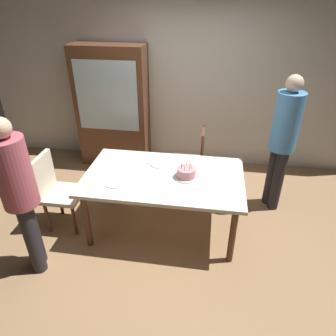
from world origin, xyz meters
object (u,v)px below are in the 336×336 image
Objects in this scene: plate_near_celebrant at (115,183)px; chair_spindle_back at (189,163)px; dining_table at (164,181)px; birthday_cake at (186,173)px; plate_far_side at (160,164)px; chair_upholstered at (55,188)px; person_celebrant at (19,191)px; china_cabinet at (113,108)px; person_guest at (283,137)px.

plate_near_celebrant is 0.23× the size of chair_spindle_back.
birthday_cake is (0.26, 0.00, 0.13)m from dining_table.
chair_spindle_back is (0.22, 0.86, -0.22)m from dining_table.
plate_far_side is (-0.09, 0.24, 0.08)m from dining_table.
chair_upholstered is at bearing -162.88° from plate_far_side.
dining_table is at bearing -179.76° from birthday_cake.
dining_table is at bearing 5.66° from chair_upholstered.
person_celebrant is (-0.73, -0.57, 0.20)m from plate_near_celebrant.
china_cabinet is (-0.99, 1.32, 0.19)m from plate_far_side.
chair_spindle_back is (-0.03, 0.86, -0.35)m from birthday_cake.
plate_near_celebrant is 0.12× the size of person_guest.
chair_upholstered is 0.50× the size of china_cabinet.
person_celebrant is (-1.22, -0.81, 0.29)m from dining_table.
chair_upholstered is at bearing 171.83° from plate_near_celebrant.
china_cabinet reaches higher than dining_table.
person_guest is 0.93× the size of china_cabinet.
chair_upholstered is at bearing -175.24° from birthday_cake.
chair_upholstered is 0.54× the size of person_guest.
chair_spindle_back is 0.50× the size of china_cabinet.
chair_spindle_back is at bearing -28.39° from china_cabinet.
person_celebrant is at bearing -93.49° from china_cabinet.
chair_upholstered reaches higher than plate_far_side.
china_cabinet is at bearing 160.02° from person_guest.
dining_table is 0.27m from plate_far_side.
dining_table is at bearing -153.88° from person_guest.
plate_far_side is 0.23× the size of chair_spindle_back.
chair_spindle_back is at bearing 170.75° from person_guest.
plate_far_side is at bearing 42.88° from person_celebrant.
plate_near_celebrant is at bearing 37.96° from person_celebrant.
plate_far_side is 0.12× the size of person_guest.
plate_far_side reaches higher than dining_table.
plate_near_celebrant reaches higher than dining_table.
person_guest is at bearing 31.07° from birthday_cake.
china_cabinet is (-2.44, 0.89, -0.06)m from person_guest.
plate_near_celebrant is at bearing -162.09° from birthday_cake.
birthday_cake is at bearing 4.76° from chair_upholstered.
birthday_cake is 2.05m from china_cabinet.
person_guest is (1.86, 0.91, 0.25)m from plate_near_celebrant.
plate_near_celebrant is (-0.75, -0.24, -0.05)m from birthday_cake.
dining_table is at bearing -104.57° from chair_spindle_back.
chair_upholstered reaches higher than birthday_cake.
person_guest is (1.14, -0.19, 0.56)m from chair_spindle_back.
chair_upholstered is at bearing -174.34° from dining_table.
person_celebrant reaches higher than chair_spindle_back.
plate_near_celebrant is (-0.49, -0.24, 0.08)m from dining_table.
plate_near_celebrant is at bearing -8.17° from chair_upholstered.
person_celebrant is at bearing -84.39° from chair_upholstered.
chair_spindle_back is at bearing 49.09° from person_celebrant.
person_celebrant is 0.95× the size of person_guest.
chair_spindle_back is 1.00× the size of chair_upholstered.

